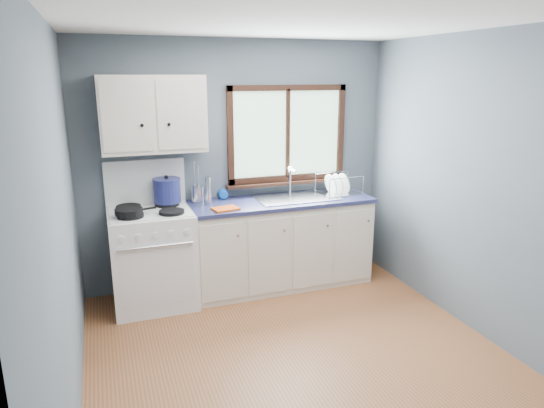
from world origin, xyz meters
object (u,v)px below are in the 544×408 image
object	(u,v)px
gas_range	(153,255)
sink	(297,204)
skillet	(129,211)
thermos	(208,191)
utensil_crock	(198,194)
stockpot	(167,190)
dish_rack	(338,188)
base_cabinets	(280,247)

from	to	relation	value
gas_range	sink	distance (m)	1.53
sink	skillet	world-z (taller)	sink
skillet	thermos	bearing A→B (deg)	6.16
gas_range	utensil_crock	size ratio (longest dim) A/B	3.29
sink	stockpot	bearing A→B (deg)	173.94
sink	dish_rack	xyz separation A→B (m)	(0.48, 0.03, 0.12)
base_cabinets	utensil_crock	bearing A→B (deg)	167.04
sink	stockpot	xyz separation A→B (m)	(-1.30, 0.14, 0.22)
sink	utensil_crock	size ratio (longest dim) A/B	2.03
stockpot	utensil_crock	distance (m)	0.32
skillet	dish_rack	bearing A→B (deg)	-6.51
gas_range	utensil_crock	distance (m)	0.74
base_cabinets	thermos	distance (m)	0.98
gas_range	skillet	bearing A→B (deg)	-141.67
sink	stockpot	size ratio (longest dim) A/B	2.70
base_cabinets	dish_rack	xyz separation A→B (m)	(0.66, 0.02, 0.57)
stockpot	thermos	distance (m)	0.39
stockpot	dish_rack	size ratio (longest dim) A/B	0.69
stockpot	dish_rack	distance (m)	1.79
base_cabinets	gas_range	bearing A→B (deg)	-179.18
skillet	thermos	size ratio (longest dim) A/B	1.43
skillet	utensil_crock	bearing A→B (deg)	15.82
sink	skillet	bearing A→B (deg)	-174.27
stockpot	utensil_crock	world-z (taller)	utensil_crock
utensil_crock	skillet	bearing A→B (deg)	-152.55
gas_range	base_cabinets	xyz separation A→B (m)	(1.31, 0.02, -0.08)
sink	skillet	size ratio (longest dim) A/B	2.18
dish_rack	base_cabinets	bearing A→B (deg)	177.70
gas_range	base_cabinets	bearing A→B (deg)	0.82
gas_range	dish_rack	size ratio (longest dim) A/B	3.03
stockpot	thermos	size ratio (longest dim) A/B	1.16
base_cabinets	sink	world-z (taller)	sink
skillet	utensil_crock	xyz separation A→B (m)	(0.68, 0.36, 0.02)
skillet	utensil_crock	world-z (taller)	utensil_crock
gas_range	utensil_crock	xyz separation A→B (m)	(0.49, 0.21, 0.51)
gas_range	sink	size ratio (longest dim) A/B	1.62
sink	dish_rack	world-z (taller)	sink
base_cabinets	sink	distance (m)	0.48
skillet	stockpot	distance (m)	0.49
base_cabinets	utensil_crock	world-z (taller)	utensil_crock
thermos	sink	bearing A→B (deg)	-4.83
base_cabinets	utensil_crock	xyz separation A→B (m)	(-0.81, 0.19, 0.60)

